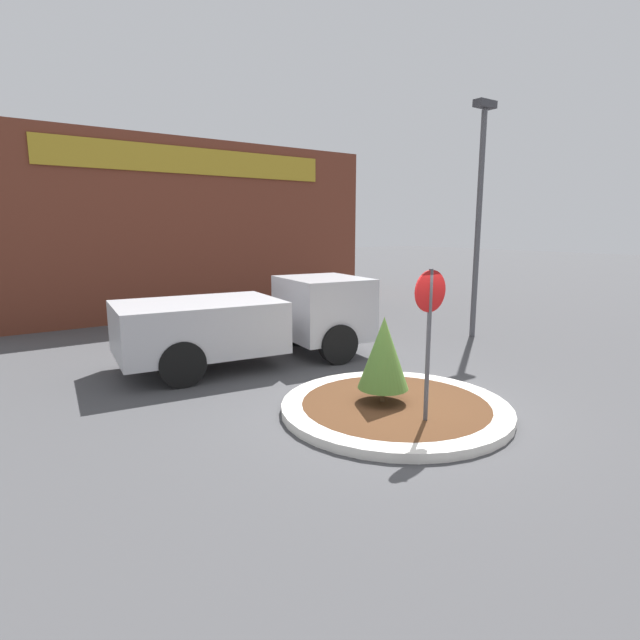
% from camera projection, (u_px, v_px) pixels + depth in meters
% --- Properties ---
extents(ground_plane, '(120.00, 120.00, 0.00)m').
position_uv_depth(ground_plane, '(395.00, 412.00, 8.83)').
color(ground_plane, '#474749').
extents(traffic_island, '(4.02, 4.02, 0.16)m').
position_uv_depth(traffic_island, '(395.00, 407.00, 8.82)').
color(traffic_island, silver).
rests_on(traffic_island, ground_plane).
extents(stop_sign, '(0.66, 0.07, 2.59)m').
position_uv_depth(stop_sign, '(429.00, 321.00, 7.75)').
color(stop_sign, '#4C4C51').
rests_on(stop_sign, ground_plane).
extents(island_shrub, '(0.90, 0.90, 1.53)m').
position_uv_depth(island_shrub, '(384.00, 353.00, 8.73)').
color(island_shrub, brown).
rests_on(island_shrub, traffic_island).
extents(utility_truck, '(6.17, 2.95, 1.97)m').
position_uv_depth(utility_truck, '(253.00, 320.00, 11.86)').
color(utility_truck, '#B2B2B7').
rests_on(utility_truck, ground_plane).
extents(storefront_building, '(14.53, 6.07, 6.32)m').
position_uv_depth(storefront_building, '(170.00, 229.00, 20.30)').
color(storefront_building, brown).
rests_on(storefront_building, ground_plane).
extents(light_pole, '(0.70, 0.30, 6.68)m').
position_uv_depth(light_pole, '(479.00, 203.00, 14.29)').
color(light_pole, '#4C4C51').
rests_on(light_pole, ground_plane).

